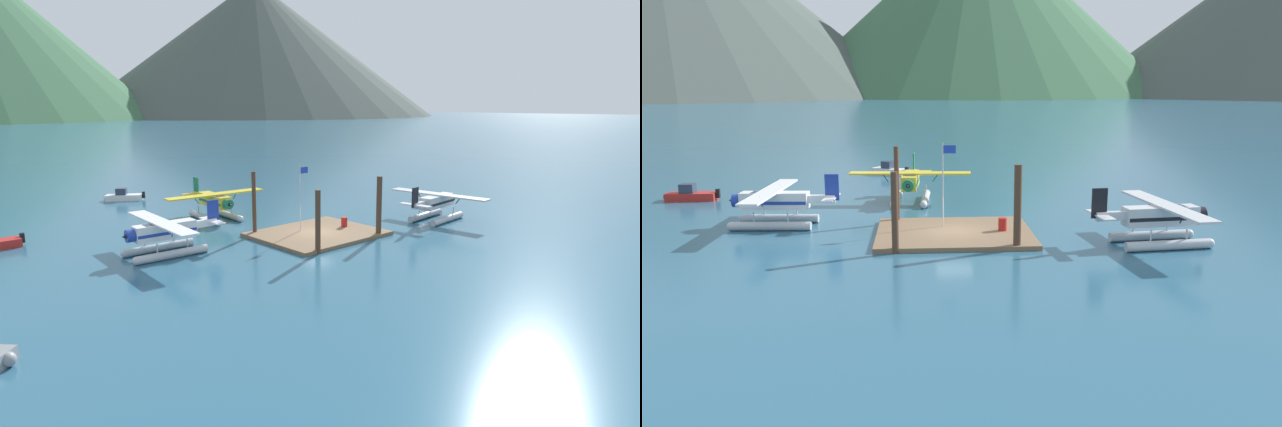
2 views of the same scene
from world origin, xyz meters
The scene contains 13 objects.
ground_plane centered at (0.00, 0.00, 0.00)m, with size 1200.00×1200.00×0.00m, color #285670.
dock_platform centered at (0.00, 0.00, 0.15)m, with size 10.55×8.75×0.30m, color brown.
piling_near_left centered at (-3.85, -4.28, 2.53)m, with size 0.43×0.43×5.05m, color #4C3323.
piling_near_right centered at (3.72, -3.94, 2.68)m, with size 0.48×0.48×5.36m, color #4C3323.
piling_far_left centered at (-4.00, 3.94, 2.86)m, with size 0.36×0.36×5.72m, color #4C3323.
flagpole centered at (-0.57, 1.50, 3.98)m, with size 0.95×0.10×5.89m.
fuel_drum centered at (3.31, -0.08, 0.74)m, with size 0.62×0.62×0.88m.
mountain_ridge_west_peak centered at (42.97, 450.39, 66.67)m, with size 297.79×297.79×133.35m.
seaplane_silver_stbd_aft centered at (13.04, -3.51, 1.58)m, with size 7.96×10.49×3.84m.
seaplane_yellow_bow_left centered at (-3.11, 11.99, 1.58)m, with size 10.47×7.97×3.84m.
seaplane_white_port_fwd centered at (-12.80, 3.47, 1.58)m, with size 7.98×10.46×3.84m.
boat_white_open_north centered at (-5.76, 28.82, 0.49)m, with size 4.33×3.56×1.50m.
boat_red_open_west centered at (-22.65, 14.27, 0.49)m, with size 4.89×1.52×1.50m.
Camera 2 is at (-2.30, -41.09, 10.34)m, focal length 34.71 mm.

